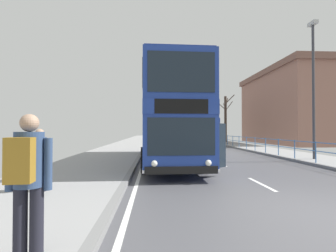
% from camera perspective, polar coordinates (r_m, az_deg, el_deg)
% --- Properties ---
extents(ground, '(15.80, 140.00, 0.20)m').
position_cam_1_polar(ground, '(6.07, 24.38, -16.90)').
color(ground, '#4C4C51').
extents(double_decker_bus_main, '(3.39, 10.81, 4.51)m').
position_cam_1_polar(double_decker_bus_main, '(13.19, -0.08, 1.82)').
color(double_decker_bus_main, navy).
rests_on(double_decker_bus_main, ground).
extents(background_bus_far_lane, '(2.65, 9.05, 3.12)m').
position_cam_1_polar(background_bus_far_lane, '(32.73, 7.65, -0.98)').
color(background_bus_far_lane, navy).
rests_on(background_bus_far_lane, ground).
extents(pedestrian_railing_far_kerb, '(0.05, 23.65, 1.03)m').
position_cam_1_polar(pedestrian_railing_far_kerb, '(16.44, 25.34, -3.96)').
color(pedestrian_railing_far_kerb, '#386BA8').
rests_on(pedestrian_railing_far_kerb, ground).
extents(pedestrian_with_backpack, '(0.55, 0.55, 1.77)m').
position_cam_1_polar(pedestrian_with_backpack, '(3.51, -29.38, -9.60)').
color(pedestrian_with_backpack, black).
rests_on(pedestrian_with_backpack, ground).
extents(pedestrian_companion, '(0.55, 0.41, 1.61)m').
position_cam_1_polar(pedestrian_companion, '(7.30, -27.29, -6.13)').
color(pedestrian_companion, black).
rests_on(pedestrian_companion, ground).
extents(street_lamp_far_side, '(0.28, 0.60, 7.57)m').
position_cam_1_polar(street_lamp_far_side, '(16.09, 30.26, 9.26)').
color(street_lamp_far_side, '#38383D').
rests_on(street_lamp_far_side, ground).
extents(bare_tree_far_00, '(2.09, 2.03, 6.35)m').
position_cam_1_polar(bare_tree_far_00, '(34.85, 13.00, 1.89)').
color(bare_tree_far_00, '#423328').
rests_on(bare_tree_far_00, ground).
extents(background_building_00, '(13.15, 16.31, 9.49)m').
position_cam_1_polar(background_building_00, '(37.84, 29.65, 3.79)').
color(background_building_00, '#936656').
rests_on(background_building_00, ground).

